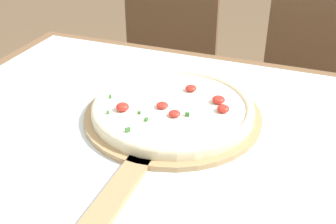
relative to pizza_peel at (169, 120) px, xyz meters
name	(u,v)px	position (x,y,z in m)	size (l,w,h in m)	color
dining_table	(143,194)	(-0.02, -0.11, -0.13)	(1.14, 1.03, 0.78)	brown
towel_cloth	(142,149)	(-0.02, -0.11, -0.01)	(1.06, 0.95, 0.00)	silver
pizza_peel	(169,120)	(0.00, 0.00, 0.00)	(0.39, 0.61, 0.01)	tan
pizza	(173,107)	(0.00, 0.02, 0.02)	(0.36, 0.36, 0.04)	beige
chair_left	(165,79)	(-0.29, 0.72, -0.28)	(0.43, 0.43, 0.88)	brown
chair_right	(308,103)	(0.28, 0.72, -0.28)	(0.40, 0.40, 0.88)	brown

